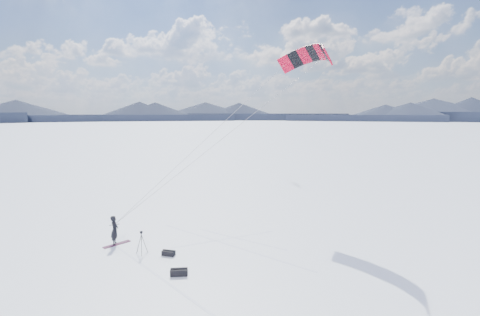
{
  "coord_description": "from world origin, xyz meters",
  "views": [
    {
      "loc": [
        4.78,
        -17.88,
        7.45
      ],
      "look_at": [
        5.89,
        4.16,
        4.56
      ],
      "focal_mm": 26.0,
      "sensor_mm": 36.0,
      "label": 1
    }
  ],
  "objects": [
    {
      "name": "gear_bag_b",
      "position": [
        1.9,
        -0.28,
        0.13
      ],
      "size": [
        0.74,
        0.52,
        0.31
      ],
      "rotation": [
        0.0,
        0.0,
        -0.32
      ],
      "color": "black",
      "rests_on": "ground"
    },
    {
      "name": "snowkiter",
      "position": [
        -1.37,
        1.42,
        0.0
      ],
      "size": [
        0.46,
        0.65,
        1.67
      ],
      "primitive_type": "imported",
      "rotation": [
        0.0,
        0.0,
        1.66
      ],
      "color": "black",
      "rests_on": "ground"
    },
    {
      "name": "horizon_hills",
      "position": [
        -0.0,
        -0.0,
        4.21
      ],
      "size": [
        704.84,
        706.81,
        9.78
      ],
      "color": "black",
      "rests_on": "ground"
    },
    {
      "name": "power_kite",
      "position": [
        10.74,
        6.74,
        11.27
      ],
      "size": [
        13.55,
        7.88,
        10.99
      ],
      "color": "red",
      "rests_on": "ground"
    },
    {
      "name": "snow_tracks",
      "position": [
        -1.98,
        0.09,
        0.0
      ],
      "size": [
        13.93,
        9.84,
        0.01
      ],
      "color": "silver",
      "rests_on": "ground"
    },
    {
      "name": "tripod",
      "position": [
        0.46,
        -0.02,
        0.81
      ],
      "size": [
        0.6,
        0.57,
        1.26
      ],
      "rotation": [
        0.0,
        0.0,
        0.69
      ],
      "color": "black",
      "rests_on": "ground"
    },
    {
      "name": "snowboard",
      "position": [
        -1.27,
        1.39,
        0.02
      ],
      "size": [
        1.34,
        1.31,
        0.04
      ],
      "primitive_type": "cube",
      "rotation": [
        0.0,
        0.0,
        0.77
      ],
      "color": "#61133B",
      "rests_on": "ground"
    },
    {
      "name": "gear_bag_a",
      "position": [
        2.73,
        -2.58,
        0.16
      ],
      "size": [
        0.8,
        0.4,
        0.35
      ],
      "rotation": [
        0.0,
        0.0,
        0.04
      ],
      "color": "black",
      "rests_on": "ground"
    },
    {
      "name": "ground",
      "position": [
        0.0,
        0.0,
        0.0
      ],
      "size": [
        1800.0,
        1800.0,
        0.0
      ],
      "primitive_type": "plane",
      "color": "white"
    }
  ]
}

